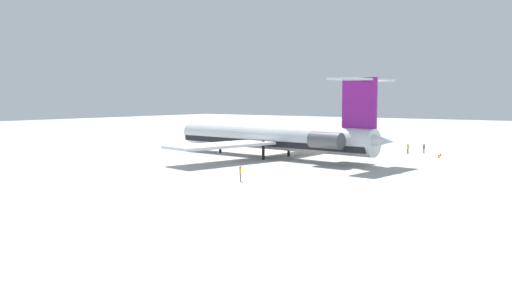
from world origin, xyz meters
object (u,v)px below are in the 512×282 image
Objects in this scene: ground_crew_portside at (240,172)px; safety_cone_nose at (439,156)px; main_jetliner at (276,137)px; ground_crew_starboard at (408,148)px; ground_crew_near_nose at (262,138)px; ground_crew_near_tail at (424,147)px; safety_cone_wingtip at (440,155)px.

ground_crew_portside reaches higher than safety_cone_nose.
main_jetliner is 24.70× the size of ground_crew_starboard.
main_jetliner is 29.42m from ground_crew_near_nose.
ground_crew_near_tail is (-36.00, 1.44, -0.02)m from ground_crew_near_nose.
safety_cone_wingtip is at bearing -142.07° from ground_crew_portside.
ground_crew_portside reaches higher than safety_cone_wingtip.
ground_crew_near_nose is (18.79, -22.51, -2.31)m from main_jetliner.
ground_crew_portside reaches higher than ground_crew_near_tail.
ground_crew_near_tail is (-17.21, -21.08, -2.33)m from main_jetliner.
ground_crew_starboard is (-15.06, -19.02, -2.34)m from main_jetliner.
ground_crew_portside is at bearing 119.75° from main_jetliner.
ground_crew_starboard is at bearing -3.43° from safety_cone_wingtip.
ground_crew_near_tail reaches higher than safety_cone_nose.
ground_crew_near_nose is 3.31× the size of safety_cone_wingtip.
main_jetliner reaches higher than ground_crew_near_nose.
ground_crew_portside is 3.33× the size of safety_cone_wingtip.
ground_crew_near_tail is 1.01× the size of ground_crew_starboard.
main_jetliner is at bearing 36.55° from safety_cone_nose.
ground_crew_starboard is 7.15m from safety_cone_nose.
ground_crew_near_nose is 40.78m from safety_cone_nose.
ground_crew_near_nose reaches higher than safety_cone_wingtip.
safety_cone_wingtip is at bearing -132.77° from main_jetliner.
ground_crew_portside is (6.83, 43.97, 0.03)m from ground_crew_near_tail.
ground_crew_portside is at bearing 74.08° from safety_cone_nose.
ground_crew_starboard is 3.21× the size of safety_cone_wingtip.
ground_crew_near_nose is at bearing 96.26° from ground_crew_starboard.
safety_cone_nose and safety_cone_wingtip have the same top height.
safety_cone_wingtip is (-20.84, -18.68, -3.19)m from main_jetliner.
ground_crew_near_tail is at bearing -34.16° from ground_crew_starboard.
ground_crew_near_tail is 2.97m from ground_crew_starboard.
main_jetliner is at bearing 41.87° from safety_cone_wingtip.
ground_crew_near_tail is at bearing -50.83° from safety_cone_nose.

